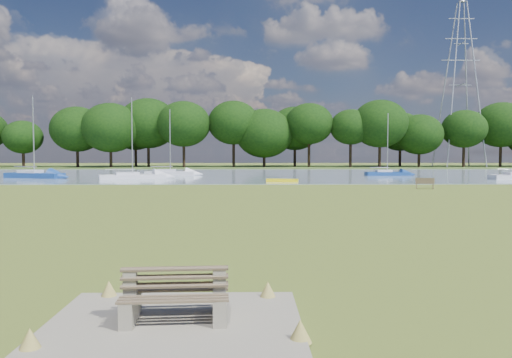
{
  "coord_description": "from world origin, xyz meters",
  "views": [
    {
      "loc": [
        1.23,
        -22.23,
        2.9
      ],
      "look_at": [
        1.53,
        -2.0,
        1.81
      ],
      "focal_mm": 35.0,
      "sensor_mm": 36.0,
      "label": 1
    }
  ],
  "objects_px": {
    "pylon": "(461,58)",
    "sailboat_3": "(34,173)",
    "bench_pair": "(175,296)",
    "sailboat_4": "(132,175)",
    "sailboat_5": "(387,172)",
    "sailboat_1": "(170,172)",
    "kayak": "(282,180)",
    "riverbank_bench": "(425,183)"
  },
  "relations": [
    {
      "from": "sailboat_1",
      "to": "sailboat_5",
      "type": "bearing_deg",
      "value": 1.68
    },
    {
      "from": "sailboat_1",
      "to": "bench_pair",
      "type": "bearing_deg",
      "value": -77.26
    },
    {
      "from": "bench_pair",
      "to": "sailboat_1",
      "type": "height_order",
      "value": "sailboat_1"
    },
    {
      "from": "bench_pair",
      "to": "riverbank_bench",
      "type": "distance_m",
      "value": 34.19
    },
    {
      "from": "kayak",
      "to": "sailboat_3",
      "type": "bearing_deg",
      "value": 176.01
    },
    {
      "from": "riverbank_bench",
      "to": "sailboat_1",
      "type": "distance_m",
      "value": 32.23
    },
    {
      "from": "sailboat_5",
      "to": "sailboat_4",
      "type": "bearing_deg",
      "value": -169.12
    },
    {
      "from": "bench_pair",
      "to": "riverbank_bench",
      "type": "height_order",
      "value": "bench_pair"
    },
    {
      "from": "bench_pair",
      "to": "sailboat_4",
      "type": "xyz_separation_m",
      "value": [
        -11.18,
        44.85,
        -0.01
      ]
    },
    {
      "from": "sailboat_1",
      "to": "sailboat_3",
      "type": "bearing_deg",
      "value": -153.57
    },
    {
      "from": "sailboat_1",
      "to": "sailboat_4",
      "type": "relative_size",
      "value": 0.93
    },
    {
      "from": "kayak",
      "to": "sailboat_5",
      "type": "distance_m",
      "value": 18.55
    },
    {
      "from": "pylon",
      "to": "sailboat_1",
      "type": "distance_m",
      "value": 61.19
    },
    {
      "from": "riverbank_bench",
      "to": "sailboat_5",
      "type": "distance_m",
      "value": 21.32
    },
    {
      "from": "bench_pair",
      "to": "riverbank_bench",
      "type": "bearing_deg",
      "value": 60.17
    },
    {
      "from": "bench_pair",
      "to": "sailboat_3",
      "type": "height_order",
      "value": "sailboat_3"
    },
    {
      "from": "riverbank_bench",
      "to": "pylon",
      "type": "distance_m",
      "value": 62.23
    },
    {
      "from": "bench_pair",
      "to": "sailboat_4",
      "type": "distance_m",
      "value": 46.23
    },
    {
      "from": "pylon",
      "to": "sailboat_3",
      "type": "distance_m",
      "value": 75.52
    },
    {
      "from": "pylon",
      "to": "sailboat_4",
      "type": "xyz_separation_m",
      "value": [
        -51.56,
        -39.15,
        -19.72
      ]
    },
    {
      "from": "bench_pair",
      "to": "sailboat_5",
      "type": "bearing_deg",
      "value": 67.25
    },
    {
      "from": "kayak",
      "to": "sailboat_4",
      "type": "relative_size",
      "value": 0.35
    },
    {
      "from": "bench_pair",
      "to": "kayak",
      "type": "height_order",
      "value": "bench_pair"
    },
    {
      "from": "pylon",
      "to": "sailboat_3",
      "type": "height_order",
      "value": "pylon"
    },
    {
      "from": "kayak",
      "to": "sailboat_4",
      "type": "bearing_deg",
      "value": 171.95
    },
    {
      "from": "sailboat_1",
      "to": "sailboat_4",
      "type": "xyz_separation_m",
      "value": [
        -2.79,
        -7.87,
        -0.02
      ]
    },
    {
      "from": "sailboat_3",
      "to": "riverbank_bench",
      "type": "bearing_deg",
      "value": -5.13
    },
    {
      "from": "kayak",
      "to": "bench_pair",
      "type": "bearing_deg",
      "value": -84.39
    },
    {
      "from": "riverbank_bench",
      "to": "kayak",
      "type": "height_order",
      "value": "riverbank_bench"
    },
    {
      "from": "sailboat_3",
      "to": "sailboat_5",
      "type": "height_order",
      "value": "sailboat_3"
    },
    {
      "from": "sailboat_4",
      "to": "sailboat_3",
      "type": "bearing_deg",
      "value": 149.21
    },
    {
      "from": "sailboat_1",
      "to": "sailboat_5",
      "type": "xyz_separation_m",
      "value": [
        26.37,
        -0.93,
        -0.03
      ]
    },
    {
      "from": "kayak",
      "to": "sailboat_3",
      "type": "distance_m",
      "value": 27.93
    },
    {
      "from": "sailboat_1",
      "to": "sailboat_3",
      "type": "xyz_separation_m",
      "value": [
        -14.0,
        -5.87,
        0.07
      ]
    },
    {
      "from": "pylon",
      "to": "sailboat_1",
      "type": "xyz_separation_m",
      "value": [
        -48.76,
        -31.28,
        -19.69
      ]
    },
    {
      "from": "riverbank_bench",
      "to": "kayak",
      "type": "xyz_separation_m",
      "value": [
        -10.66,
        8.45,
        -0.24
      ]
    },
    {
      "from": "riverbank_bench",
      "to": "sailboat_5",
      "type": "height_order",
      "value": "sailboat_5"
    },
    {
      "from": "sailboat_1",
      "to": "sailboat_4",
      "type": "bearing_deg",
      "value": -105.86
    },
    {
      "from": "riverbank_bench",
      "to": "sailboat_5",
      "type": "relative_size",
      "value": 0.2
    },
    {
      "from": "kayak",
      "to": "sailboat_1",
      "type": "distance_m",
      "value": 18.71
    },
    {
      "from": "bench_pair",
      "to": "kayak",
      "type": "relative_size",
      "value": 0.61
    },
    {
      "from": "kayak",
      "to": "pylon",
      "type": "bearing_deg",
      "value": 63.42
    }
  ]
}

